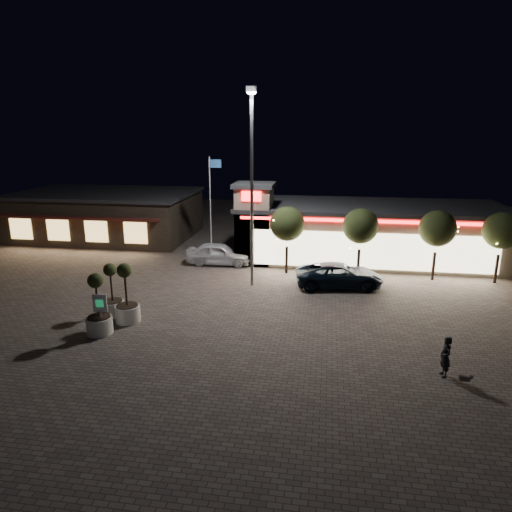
% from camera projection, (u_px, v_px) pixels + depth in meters
% --- Properties ---
extents(ground, '(90.00, 90.00, 0.00)m').
position_uv_depth(ground, '(186.00, 335.00, 22.80)').
color(ground, '#655952').
rests_on(ground, ground).
extents(retail_building, '(20.40, 8.40, 6.10)m').
position_uv_depth(retail_building, '(362.00, 231.00, 35.84)').
color(retail_building, gray).
rests_on(retail_building, ground).
extents(restaurant_building, '(16.40, 11.00, 4.30)m').
position_uv_depth(restaurant_building, '(107.00, 214.00, 43.34)').
color(restaurant_building, '#382D23').
rests_on(restaurant_building, ground).
extents(floodlight_pole, '(0.60, 0.40, 12.38)m').
position_uv_depth(floodlight_pole, '(252.00, 178.00, 28.24)').
color(floodlight_pole, gray).
rests_on(floodlight_pole, ground).
extents(flagpole, '(0.95, 0.10, 8.00)m').
position_uv_depth(flagpole, '(212.00, 201.00, 34.20)').
color(flagpole, white).
rests_on(flagpole, ground).
extents(string_tree_a, '(2.42, 2.42, 4.79)m').
position_uv_depth(string_tree_a, '(287.00, 224.00, 31.72)').
color(string_tree_a, '#332319').
rests_on(string_tree_a, ground).
extents(string_tree_b, '(2.42, 2.42, 4.79)m').
position_uv_depth(string_tree_b, '(361.00, 226.00, 30.97)').
color(string_tree_b, '#332319').
rests_on(string_tree_b, ground).
extents(string_tree_c, '(2.42, 2.42, 4.79)m').
position_uv_depth(string_tree_c, '(438.00, 229.00, 30.22)').
color(string_tree_c, '#332319').
rests_on(string_tree_c, ground).
extents(string_tree_d, '(2.42, 2.42, 4.79)m').
position_uv_depth(string_tree_d, '(502.00, 231.00, 29.62)').
color(string_tree_d, '#332319').
rests_on(string_tree_d, ground).
extents(pickup_truck, '(5.96, 3.43, 1.56)m').
position_uv_depth(pickup_truck, '(339.00, 275.00, 29.57)').
color(pickup_truck, black).
rests_on(pickup_truck, ground).
extents(white_sedan, '(4.99, 2.19, 1.67)m').
position_uv_depth(white_sedan, '(219.00, 254.00, 34.53)').
color(white_sedan, white).
rests_on(white_sedan, ground).
extents(pedestrian, '(0.52, 0.70, 1.76)m').
position_uv_depth(pedestrian, '(445.00, 357.00, 18.73)').
color(pedestrian, black).
rests_on(pedestrian, ground).
extents(dog, '(0.52, 0.20, 0.28)m').
position_uv_depth(dog, '(467.00, 378.00, 18.29)').
color(dog, '#59514C').
rests_on(dog, ground).
extents(planter_left, '(1.21, 1.21, 2.97)m').
position_uv_depth(planter_left, '(113.00, 299.00, 25.00)').
color(planter_left, silver).
rests_on(planter_left, ground).
extents(planter_mid, '(1.29, 1.29, 3.17)m').
position_uv_depth(planter_mid, '(99.00, 315.00, 22.71)').
color(planter_mid, silver).
rests_on(planter_mid, ground).
extents(planter_right, '(1.31, 1.31, 3.23)m').
position_uv_depth(planter_right, '(127.00, 304.00, 24.14)').
color(planter_right, silver).
rests_on(planter_right, ground).
extents(valet_sign, '(0.70, 0.17, 2.11)m').
position_uv_depth(valet_sign, '(100.00, 307.00, 22.47)').
color(valet_sign, gray).
rests_on(valet_sign, ground).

